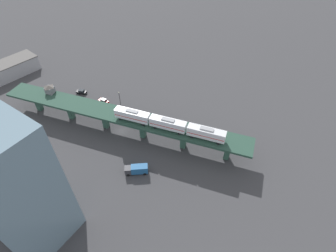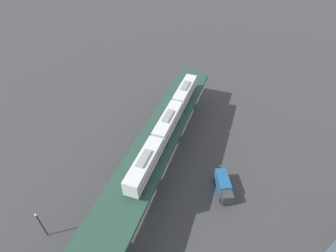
# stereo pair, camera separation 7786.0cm
# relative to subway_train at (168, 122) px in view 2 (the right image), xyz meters

# --- Properties ---
(ground_plane) EXTENTS (400.00, 400.00, 0.00)m
(ground_plane) POSITION_rel_subway_train_xyz_m (-3.30, 18.21, -10.62)
(ground_plane) COLOR #38383A
(elevated_viaduct) EXTENTS (31.33, 91.14, 8.08)m
(elevated_viaduct) POSITION_rel_subway_train_xyz_m (-3.25, 18.03, -3.69)
(elevated_viaduct) COLOR #244135
(elevated_viaduct) RESTS_ON ground
(subway_train) EXTENTS (12.09, 36.70, 4.45)m
(subway_train) POSITION_rel_subway_train_xyz_m (0.00, 0.00, 0.00)
(subway_train) COLOR silver
(subway_train) RESTS_ON elevated_viaduct
(street_car_silver) EXTENTS (3.43, 4.75, 1.89)m
(street_car_silver) POSITION_rel_subway_train_xyz_m (4.01, 14.73, -9.69)
(street_car_silver) COLOR #B7BABF
(street_car_silver) RESTS_ON ground
(delivery_truck) EXTENTS (6.28, 7.01, 3.20)m
(delivery_truck) POSITION_rel_subway_train_xyz_m (-14.96, 1.68, -8.86)
(delivery_truck) COLOR #333338
(delivery_truck) RESTS_ON ground
(street_lamp) EXTENTS (0.44, 0.44, 6.94)m
(street_lamp) POSITION_rel_subway_train_xyz_m (7.37, 28.35, -6.52)
(street_lamp) COLOR black
(street_lamp) RESTS_ON ground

